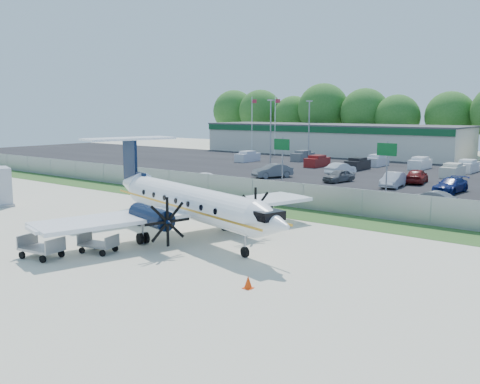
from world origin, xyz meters
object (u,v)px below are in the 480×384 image
Objects in this scene: aircraft at (187,201)px; baggage_cart_near at (98,244)px; baggage_cart_far at (41,248)px; pushback_tug at (138,215)px.

aircraft reaches higher than baggage_cart_near.
aircraft is 8.55× the size of baggage_cart_near.
baggage_cart_far is (-2.73, -8.21, -1.67)m from aircraft.
pushback_tug is 1.02× the size of baggage_cart_far.
baggage_cart_far is at bearing -108.39° from aircraft.
baggage_cart_near is at bearing -102.72° from aircraft.
baggage_cart_far is at bearing -72.73° from pushback_tug.
baggage_cart_far is (2.81, -9.03, -0.04)m from pushback_tug.
pushback_tug reaches higher than baggage_cart_far.
aircraft is 7.81× the size of baggage_cart_far.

